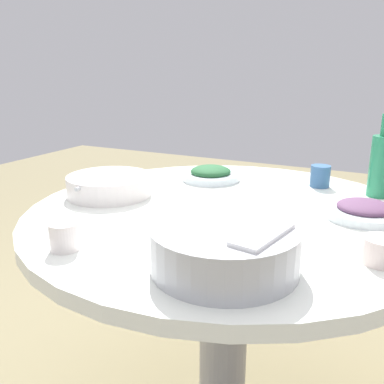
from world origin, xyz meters
The scene contains 9 objects.
round_dining_table centered at (0.00, 0.00, 0.61)m, with size 1.10×1.10×0.77m.
rice_bowl centered at (0.13, -0.34, 0.82)m, with size 0.29×0.29×0.10m.
soup_bowl centered at (-0.37, -0.03, 0.80)m, with size 0.26×0.28×0.06m.
dish_greens centered at (-0.17, 0.27, 0.79)m, with size 0.20×0.20×0.05m.
dish_eggplant centered at (0.35, 0.10, 0.79)m, with size 0.21×0.21×0.04m.
green_bottle centered at (0.37, 0.33, 0.87)m, with size 0.07×0.07×0.25m.
tea_cup_near centered at (-0.21, -0.41, 0.80)m, with size 0.06×0.06×0.06m, color white.
tea_cup_far centered at (0.40, -0.17, 0.80)m, with size 0.08×0.08×0.05m, color silver.
tea_cup_side centered at (0.19, 0.36, 0.81)m, with size 0.06×0.06×0.07m, color #315B89.
Camera 1 is at (0.41, -1.04, 1.15)m, focal length 39.54 mm.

